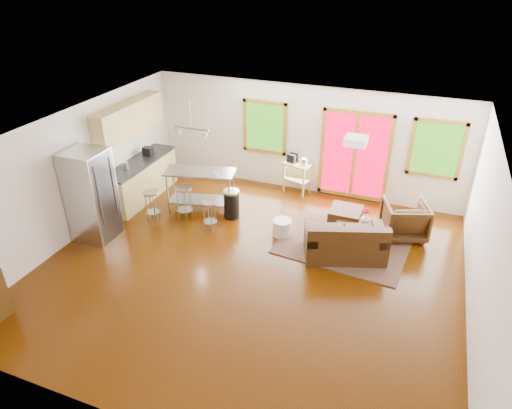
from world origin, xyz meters
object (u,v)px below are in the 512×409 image
(refrigerator, at_px, (92,196))
(kitchen_cart, at_px, (297,167))
(loveseat, at_px, (345,243))
(ottoman, at_px, (345,218))
(rug, at_px, (344,244))
(island, at_px, (200,184))
(coffee_table, at_px, (361,225))
(armchair, at_px, (405,218))

(refrigerator, bearing_deg, kitchen_cart, 45.26)
(loveseat, xyz_separation_m, ottoman, (-0.21, 1.11, -0.10))
(rug, xyz_separation_m, island, (-3.33, 0.25, 0.66))
(ottoman, height_order, kitchen_cart, kitchen_cart)
(coffee_table, distance_m, kitchen_cart, 2.41)
(loveseat, bearing_deg, ottoman, 81.78)
(loveseat, distance_m, coffee_table, 0.79)
(coffee_table, xyz_separation_m, refrigerator, (-5.06, -1.88, 0.64))
(refrigerator, bearing_deg, loveseat, 11.49)
(loveseat, bearing_deg, rug, 82.33)
(armchair, bearing_deg, island, -12.51)
(rug, height_order, ottoman, ottoman)
(coffee_table, relative_size, kitchen_cart, 1.04)
(rug, distance_m, armchair, 1.38)
(ottoman, distance_m, refrigerator, 5.23)
(coffee_table, bearing_deg, island, -178.25)
(rug, bearing_deg, island, 175.70)
(armchair, height_order, kitchen_cart, kitchen_cart)
(ottoman, xyz_separation_m, refrigerator, (-4.68, -2.21, 0.73))
(coffee_table, distance_m, ottoman, 0.51)
(rug, height_order, island, island)
(loveseat, distance_m, refrigerator, 5.06)
(island, height_order, kitchen_cart, island)
(refrigerator, xyz_separation_m, island, (1.48, 1.77, -0.28))
(armchair, xyz_separation_m, island, (-4.39, -0.52, 0.24))
(armchair, distance_m, island, 4.43)
(loveseat, relative_size, coffee_table, 1.69)
(coffee_table, xyz_separation_m, ottoman, (-0.38, 0.33, -0.09))
(coffee_table, height_order, armchair, armchair)
(loveseat, relative_size, refrigerator, 0.90)
(armchair, bearing_deg, rug, 16.71)
(loveseat, height_order, kitchen_cart, kitchen_cart)
(armchair, distance_m, refrigerator, 6.32)
(kitchen_cart, bearing_deg, island, -136.98)
(refrigerator, bearing_deg, ottoman, 24.04)
(armchair, bearing_deg, kitchen_cart, -42.22)
(coffee_table, bearing_deg, armchair, 26.96)
(ottoman, bearing_deg, armchair, 3.94)
(island, distance_m, kitchen_cart, 2.40)
(refrigerator, bearing_deg, armchair, 20.11)
(refrigerator, distance_m, kitchen_cart, 4.71)
(coffee_table, distance_m, armchair, 0.92)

